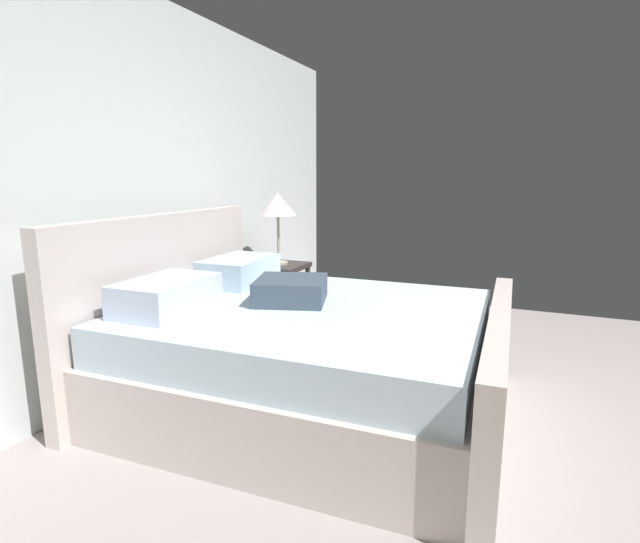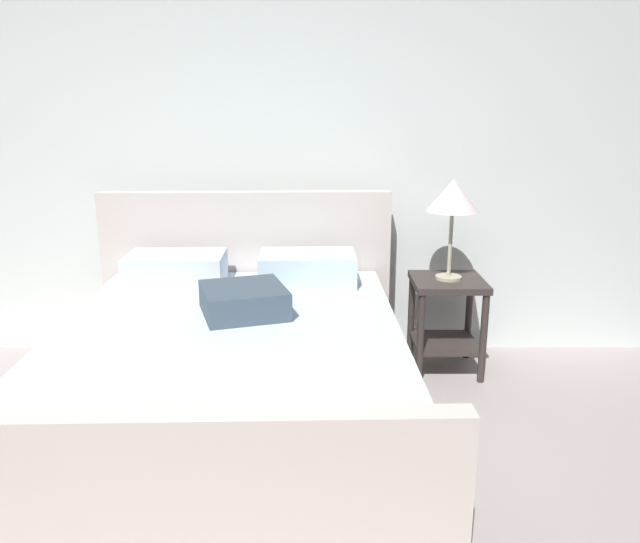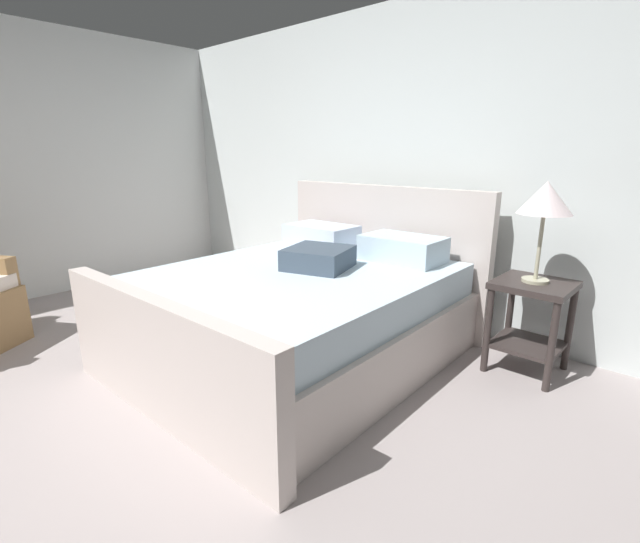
% 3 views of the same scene
% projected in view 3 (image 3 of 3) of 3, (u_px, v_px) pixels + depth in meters
% --- Properties ---
extents(ground_plane, '(5.64, 5.44, 0.02)m').
position_uv_depth(ground_plane, '(70.00, 465.00, 2.06)').
color(ground_plane, '#A89C9A').
extents(wall_back, '(5.76, 0.12, 2.51)m').
position_uv_depth(wall_back, '(406.00, 167.00, 3.72)').
color(wall_back, silver).
rests_on(wall_back, ground).
extents(bed, '(1.88, 2.20, 1.12)m').
position_uv_depth(bed, '(303.00, 308.00, 3.08)').
color(bed, beige).
rests_on(bed, ground).
extents(nightstand_right, '(0.44, 0.44, 0.60)m').
position_uv_depth(nightstand_right, '(531.00, 312.00, 2.84)').
color(nightstand_right, '#342B29').
rests_on(nightstand_right, ground).
extents(table_lamp_right, '(0.32, 0.32, 0.62)m').
position_uv_depth(table_lamp_right, '(546.00, 200.00, 2.65)').
color(table_lamp_right, '#B7B293').
rests_on(table_lamp_right, nightstand_right).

